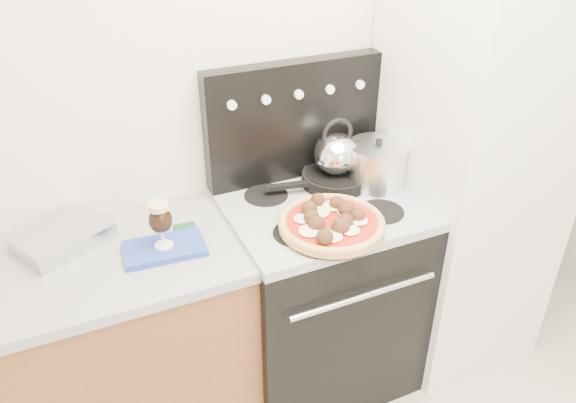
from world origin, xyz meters
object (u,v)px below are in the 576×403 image
base_cabinet (55,373)px  stove_body (319,296)px  beer_glass (161,225)px  skillet (335,178)px  pizza (332,221)px  stock_pot (377,166)px  fridge (468,166)px  tea_kettle (336,151)px  pizza_pan (331,229)px  oven_mitt (164,249)px

base_cabinet → stove_body: bearing=-1.3°
beer_glass → skillet: bearing=11.5°
pizza → stock_pot: (0.33, 0.23, 0.05)m
fridge → stock_pot: (-0.42, 0.07, 0.06)m
stove_body → fridge: bearing=-2.0°
skillet → stock_pot: (0.15, -0.08, 0.06)m
tea_kettle → stove_body: bearing=-135.1°
base_cabinet → stock_pot: bearing=0.9°
stove_body → stock_pot: bearing=9.8°
beer_glass → pizza_pan: bearing=-14.4°
base_cabinet → pizza_pan: (1.05, -0.21, 0.50)m
stove_body → tea_kettle: 0.66m
pizza → tea_kettle: bearing=59.5°
beer_glass → pizza: size_ratio=0.45×
base_cabinet → skillet: skillet is taller
pizza_pan → tea_kettle: 0.39m
beer_glass → skillet: size_ratio=0.63×
base_cabinet → tea_kettle: (1.23, 0.10, 0.64)m
base_cabinet → pizza_pan: size_ratio=3.89×
stove_body → pizza_pan: size_ratio=2.36×
pizza_pan → stock_pot: stock_pot is taller
oven_mitt → skillet: skillet is taller
skillet → oven_mitt: bearing=-168.5°
pizza_pan → stock_pot: (0.33, 0.23, 0.08)m
pizza_pan → stove_body: bearing=72.9°
pizza → stock_pot: 0.41m
stove_body → skillet: skillet is taller
fridge → tea_kettle: fridge is taller
base_cabinet → stock_pot: size_ratio=6.01×
fridge → pizza: (-0.76, -0.16, 0.01)m
base_cabinet → pizza: 1.19m
fridge → beer_glass: 1.35m
stock_pot → tea_kettle: bearing=152.9°
pizza_pan → skillet: 0.36m
pizza_pan → tea_kettle: size_ratio=1.81×
fridge → tea_kettle: bearing=165.4°
base_cabinet → fridge: size_ratio=0.76×
base_cabinet → oven_mitt: 0.67m
stove_body → base_cabinet: bearing=178.7°
skillet → beer_glass: bearing=-168.5°
oven_mitt → stove_body: bearing=2.8°
stove_body → oven_mitt: bearing=-177.2°
fridge → pizza_pan: bearing=-168.2°
stove_body → stock_pot: 0.63m
stove_body → beer_glass: 0.86m
oven_mitt → skillet: (0.77, 0.16, 0.03)m
pizza_pan → tea_kettle: bearing=59.5°
base_cabinet → fridge: (1.80, -0.05, 0.52)m
stove_body → pizza: bearing=-107.1°
beer_glass → tea_kettle: size_ratio=0.87×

